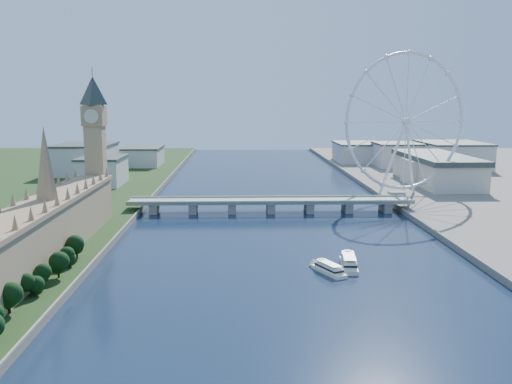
{
  "coord_description": "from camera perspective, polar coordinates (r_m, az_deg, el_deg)",
  "views": [
    {
      "loc": [
        -24.91,
        -135.64,
        86.14
      ],
      "look_at": [
        -14.21,
        210.0,
        30.33
      ],
      "focal_mm": 40.0,
      "sensor_mm": 36.0,
      "label": 1
    }
  ],
  "objects": [
    {
      "name": "tour_boat_near",
      "position": [
        292.19,
        7.29,
        -8.05
      ],
      "size": [
        17.28,
        26.87,
        5.82
      ],
      "primitive_type": null,
      "rotation": [
        0.0,
        0.0,
        0.44
      ],
      "color": "white",
      "rests_on": "ground"
    },
    {
      "name": "parliament_range",
      "position": [
        329.58,
        -19.99,
        -3.24
      ],
      "size": [
        24.0,
        200.0,
        70.0
      ],
      "color": "tan",
      "rests_on": "ground"
    },
    {
      "name": "london_eye",
      "position": [
        511.99,
        14.77,
        6.78
      ],
      "size": [
        113.6,
        39.12,
        124.3
      ],
      "color": "silver",
      "rests_on": "ground"
    },
    {
      "name": "city_skyline",
      "position": [
        702.09,
        3.48,
        3.5
      ],
      "size": [
        505.0,
        280.0,
        32.0
      ],
      "color": "beige",
      "rests_on": "ground"
    },
    {
      "name": "big_ben",
      "position": [
        426.74,
        -15.84,
        6.19
      ],
      "size": [
        20.02,
        20.02,
        110.0
      ],
      "color": "tan",
      "rests_on": "ground"
    },
    {
      "name": "county_hall",
      "position": [
        606.08,
        17.51,
        0.57
      ],
      "size": [
        54.0,
        144.0,
        35.0
      ],
      "primitive_type": null,
      "color": "beige",
      "rests_on": "ground"
    },
    {
      "name": "westminster_bridge",
      "position": [
        443.54,
        1.48,
        -1.16
      ],
      "size": [
        220.0,
        22.0,
        9.5
      ],
      "color": "gray",
      "rests_on": "ground"
    },
    {
      "name": "tour_boat_far",
      "position": [
        303.07,
        9.25,
        -7.47
      ],
      "size": [
        11.51,
        32.38,
        7.02
      ],
      "primitive_type": null,
      "rotation": [
        0.0,
        0.0,
        -0.11
      ],
      "color": "beige",
      "rests_on": "ground"
    }
  ]
}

